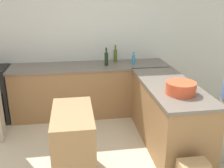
{
  "coord_description": "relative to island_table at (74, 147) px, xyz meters",
  "views": [
    {
      "loc": [
        -0.28,
        -2.28,
        2.06
      ],
      "look_at": [
        0.21,
        0.92,
        0.94
      ],
      "focal_mm": 42.0,
      "sensor_mm": 36.0,
      "label": 1
    }
  ],
  "objects": [
    {
      "name": "olive_oil_bottle",
      "position": [
        0.79,
        1.94,
        0.58
      ],
      "size": [
        0.06,
        0.06,
        0.3
      ],
      "color": "#475B1E",
      "rests_on": "counter_back"
    },
    {
      "name": "wine_bottle_dark",
      "position": [
        0.6,
        1.72,
        0.58
      ],
      "size": [
        0.06,
        0.06,
        0.31
      ],
      "color": "black",
      "rests_on": "counter_back"
    },
    {
      "name": "mixing_bowl",
      "position": [
        1.32,
        0.26,
        0.54
      ],
      "size": [
        0.37,
        0.37,
        0.15
      ],
      "color": "#DB512D",
      "rests_on": "counter_peninsula"
    },
    {
      "name": "counter_peninsula",
      "position": [
        1.33,
        0.62,
        0.02
      ],
      "size": [
        0.69,
        1.72,
        0.89
      ],
      "color": "olive",
      "rests_on": "ground_plane"
    },
    {
      "name": "island_table",
      "position": [
        0.0,
        0.0,
        0.0
      ],
      "size": [
        0.44,
        0.83,
        0.86
      ],
      "color": "#997047",
      "rests_on": "ground_plane"
    },
    {
      "name": "dish_soap_bottle",
      "position": [
        1.08,
        1.76,
        0.54
      ],
      "size": [
        0.06,
        0.06,
        0.21
      ],
      "color": "#338CBF",
      "rests_on": "counter_back"
    },
    {
      "name": "wall_back",
      "position": [
        0.32,
        2.13,
        0.92
      ],
      "size": [
        8.0,
        0.06,
        2.7
      ],
      "color": "silver",
      "rests_on": "ground_plane"
    },
    {
      "name": "counter_back",
      "position": [
        0.32,
        1.78,
        0.02
      ],
      "size": [
        2.7,
        0.67,
        0.89
      ],
      "color": "olive",
      "rests_on": "ground_plane"
    }
  ]
}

